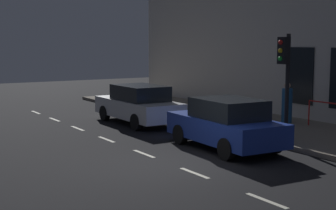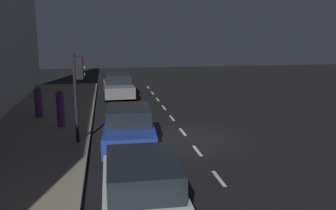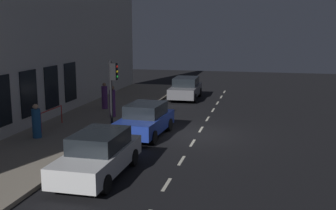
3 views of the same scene
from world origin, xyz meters
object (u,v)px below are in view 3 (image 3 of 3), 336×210
(parked_car_2, at_px, (99,154))
(pedestrian_0, at_px, (37,122))
(traffic_light, at_px, (113,81))
(pedestrian_1, at_px, (112,102))
(pedestrian_2, at_px, (105,97))
(parked_car_0, at_px, (186,88))
(parked_car_1, at_px, (145,120))

(parked_car_2, xyz_separation_m, pedestrian_0, (4.60, -3.70, 0.08))
(traffic_light, relative_size, parked_car_2, 0.74)
(pedestrian_1, bearing_deg, pedestrian_2, 23.61)
(traffic_light, bearing_deg, parked_car_2, 105.62)
(parked_car_2, distance_m, pedestrian_0, 5.90)
(parked_car_0, bearing_deg, pedestrian_1, 68.30)
(pedestrian_1, bearing_deg, pedestrian_0, 152.29)
(parked_car_1, xyz_separation_m, pedestrian_0, (4.66, 1.99, 0.08))
(parked_car_0, relative_size, pedestrian_0, 2.85)
(parked_car_1, bearing_deg, traffic_light, -15.46)
(traffic_light, distance_m, pedestrian_0, 4.20)
(parked_car_2, bearing_deg, parked_car_0, -89.73)
(pedestrian_0, bearing_deg, pedestrian_2, -55.97)
(pedestrian_0, relative_size, pedestrian_1, 0.89)
(traffic_light, relative_size, parked_car_1, 0.80)
(traffic_light, height_order, parked_car_1, traffic_light)
(pedestrian_1, relative_size, pedestrian_2, 1.09)
(pedestrian_2, bearing_deg, pedestrian_1, 174.58)
(pedestrian_0, bearing_deg, parked_car_2, 179.08)
(parked_car_0, bearing_deg, pedestrian_2, 51.96)
(parked_car_2, height_order, pedestrian_0, pedestrian_0)
(parked_car_2, bearing_deg, pedestrian_1, -72.03)
(parked_car_2, bearing_deg, traffic_light, -73.96)
(pedestrian_0, xyz_separation_m, pedestrian_1, (-1.80, -5.15, 0.12))
(parked_car_0, xyz_separation_m, pedestrian_2, (4.15, 5.56, 0.11))
(pedestrian_2, bearing_deg, parked_car_2, 163.09)
(traffic_light, distance_m, parked_car_1, 2.61)
(traffic_light, relative_size, pedestrian_2, 2.07)
(parked_car_1, height_order, pedestrian_1, pedestrian_1)
(parked_car_0, relative_size, pedestrian_2, 2.77)
(pedestrian_0, distance_m, pedestrian_1, 5.46)
(parked_car_1, distance_m, parked_car_2, 5.70)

